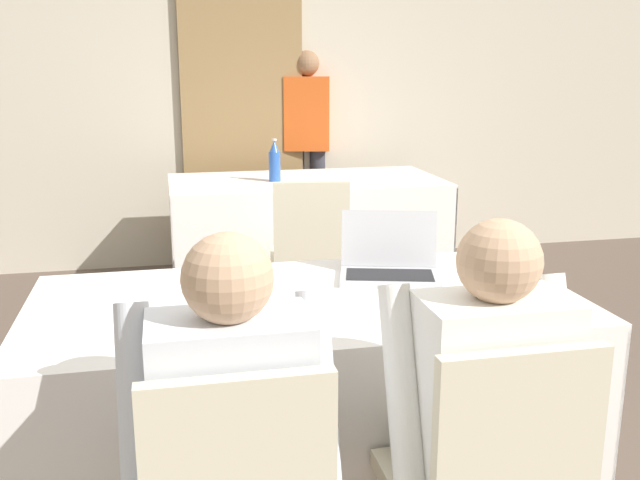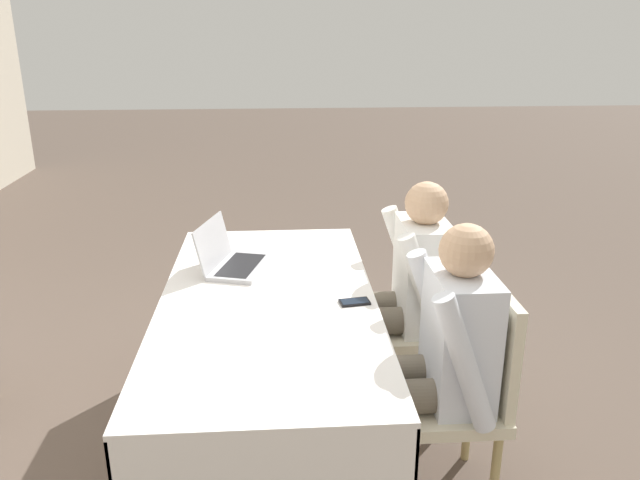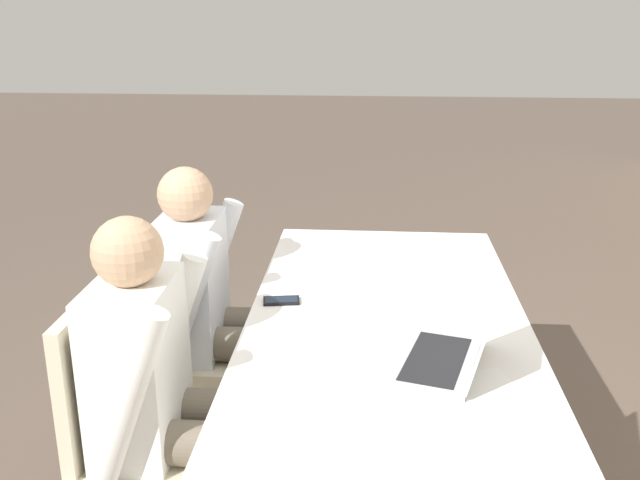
{
  "view_description": "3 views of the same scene",
  "coord_description": "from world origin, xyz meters",
  "px_view_note": "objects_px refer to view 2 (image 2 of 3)",
  "views": [
    {
      "loc": [
        -0.43,
        -2.19,
        1.5
      ],
      "look_at": [
        0.0,
        -0.22,
        1.0
      ],
      "focal_mm": 40.0,
      "sensor_mm": 36.0,
      "label": 1
    },
    {
      "loc": [
        -2.39,
        -0.06,
        1.83
      ],
      "look_at": [
        0.0,
        -0.22,
        1.0
      ],
      "focal_mm": 35.0,
      "sensor_mm": 36.0,
      "label": 2
    },
    {
      "loc": [
        2.12,
        -0.06,
        1.7
      ],
      "look_at": [
        0.0,
        -0.22,
        1.0
      ],
      "focal_mm": 40.0,
      "sensor_mm": 36.0,
      "label": 3
    }
  ],
  "objects_px": {
    "person_white_shirt": "(406,285)",
    "person_checkered_shirt": "(439,350)",
    "chair_near_right": "(426,315)",
    "cell_phone": "(355,302)",
    "laptop": "(232,260)",
    "chair_near_left": "(462,385)"
  },
  "relations": [
    {
      "from": "person_white_shirt",
      "to": "person_checkered_shirt",
      "type": "bearing_deg",
      "value": 0.0
    },
    {
      "from": "chair_near_right",
      "to": "person_white_shirt",
      "type": "relative_size",
      "value": 0.77
    },
    {
      "from": "cell_phone",
      "to": "chair_near_right",
      "type": "relative_size",
      "value": 0.15
    },
    {
      "from": "laptop",
      "to": "chair_near_left",
      "type": "height_order",
      "value": "laptop"
    },
    {
      "from": "cell_phone",
      "to": "person_white_shirt",
      "type": "distance_m",
      "value": 0.5
    },
    {
      "from": "laptop",
      "to": "chair_near_right",
      "type": "height_order",
      "value": "laptop"
    },
    {
      "from": "laptop",
      "to": "person_white_shirt",
      "type": "relative_size",
      "value": 0.36
    },
    {
      "from": "laptop",
      "to": "person_checkered_shirt",
      "type": "distance_m",
      "value": 1.06
    },
    {
      "from": "person_checkered_shirt",
      "to": "cell_phone",
      "type": "bearing_deg",
      "value": -128.39
    },
    {
      "from": "chair_near_right",
      "to": "person_checkered_shirt",
      "type": "height_order",
      "value": "person_checkered_shirt"
    },
    {
      "from": "person_checkered_shirt",
      "to": "person_white_shirt",
      "type": "xyz_separation_m",
      "value": [
        0.63,
        0.0,
        0.0
      ]
    },
    {
      "from": "cell_phone",
      "to": "chair_near_right",
      "type": "bearing_deg",
      "value": -54.41
    },
    {
      "from": "laptop",
      "to": "chair_near_left",
      "type": "relative_size",
      "value": 0.46
    },
    {
      "from": "person_white_shirt",
      "to": "laptop",
      "type": "bearing_deg",
      "value": -91.9
    },
    {
      "from": "person_checkered_shirt",
      "to": "person_white_shirt",
      "type": "relative_size",
      "value": 1.0
    },
    {
      "from": "person_checkered_shirt",
      "to": "person_white_shirt",
      "type": "height_order",
      "value": "same"
    },
    {
      "from": "laptop",
      "to": "chair_near_right",
      "type": "relative_size",
      "value": 0.46
    },
    {
      "from": "cell_phone",
      "to": "person_checkered_shirt",
      "type": "xyz_separation_m",
      "value": [
        -0.24,
        -0.3,
        -0.1
      ]
    },
    {
      "from": "chair_near_left",
      "to": "chair_near_right",
      "type": "bearing_deg",
      "value": -180.0
    },
    {
      "from": "laptop",
      "to": "chair_near_left",
      "type": "xyz_separation_m",
      "value": [
        -0.65,
        -0.92,
        -0.3
      ]
    },
    {
      "from": "chair_near_right",
      "to": "cell_phone",
      "type": "bearing_deg",
      "value": -45.58
    },
    {
      "from": "chair_near_right",
      "to": "chair_near_left",
      "type": "bearing_deg",
      "value": 0.0
    }
  ]
}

